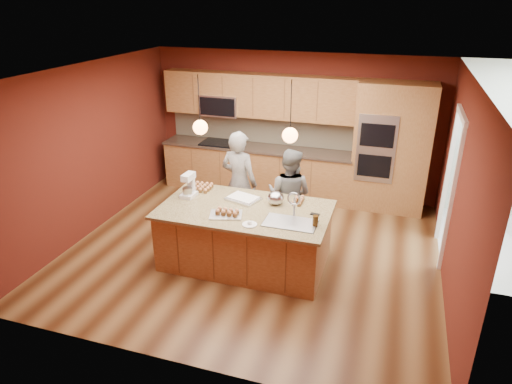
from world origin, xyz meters
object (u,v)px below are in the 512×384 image
(island, at_px, (246,236))
(stand_mixer, at_px, (189,187))
(person_left, at_px, (239,183))
(mixing_bowl, at_px, (276,198))
(person_right, at_px, (289,195))

(island, bearing_deg, stand_mixer, 170.85)
(stand_mixer, bearing_deg, person_left, 60.23)
(stand_mixer, bearing_deg, island, -5.43)
(mixing_bowl, bearing_deg, stand_mixer, -174.61)
(stand_mixer, bearing_deg, mixing_bowl, 9.12)
(person_right, bearing_deg, mixing_bowl, 94.28)
(mixing_bowl, bearing_deg, person_right, 86.15)
(person_right, xyz_separation_m, mixing_bowl, (-0.04, -0.65, 0.22))
(island, distance_m, person_left, 1.10)
(island, relative_size, mixing_bowl, 10.11)
(person_left, xyz_separation_m, person_right, (0.83, 0.00, -0.10))
(island, distance_m, stand_mixer, 1.12)
(person_left, height_order, mixing_bowl, person_left)
(island, height_order, stand_mixer, island)
(island, distance_m, person_right, 1.05)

